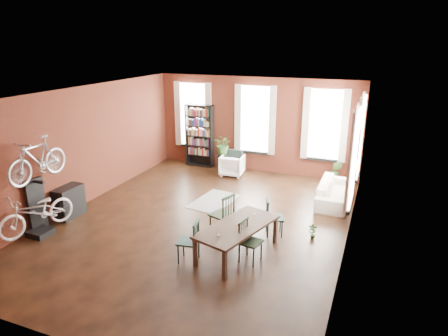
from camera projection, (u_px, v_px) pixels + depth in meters
The scene contains 19 objects.
room at pixel (218, 135), 9.79m from camera, with size 9.00×9.04×3.22m.
dining_table at pixel (237, 240), 8.43m from camera, with size 0.90×1.98×0.67m, color #46352A.
dining_chair_a at pixel (188, 241), 8.14m from camera, with size 0.41×0.41×0.89m, color #1B3D3B.
dining_chair_b at pixel (222, 214), 9.23m from camera, with size 0.47×0.47×1.02m, color #1E2E1B.
dining_chair_c at pixel (250, 242), 8.13m from camera, with size 0.41×0.41×0.89m, color black.
dining_chair_d at pixel (275, 218), 9.25m from camera, with size 0.40×0.40×0.87m, color #183335.
bookshelf at pixel (200, 136), 14.16m from camera, with size 1.00×0.32×2.20m, color black.
white_armchair at pixel (232, 164), 13.33m from camera, with size 0.74×0.69×0.76m, color white.
cream_sofa at pixel (335, 188), 11.13m from camera, with size 2.08×0.61×0.81m, color beige.
striped_rug at pixel (214, 201), 11.29m from camera, with size 0.98×1.57×0.01m, color black.
bike_trainer at pixel (40, 232), 9.32m from camera, with size 0.48×0.48×0.14m, color black.
bike_wall_rack at pixel (37, 205), 9.41m from camera, with size 0.16×0.60×1.30m, color black.
console_table at pixel (69, 202), 10.24m from camera, with size 0.40×0.80×0.80m, color black.
plant_stand at pixel (223, 163), 13.62m from camera, with size 0.32×0.32×0.64m, color black.
plant_by_sofa at pixel (335, 177), 12.77m from camera, with size 0.39×0.71×0.32m, color #386227.
plant_small at pixel (312, 236), 9.15m from camera, with size 0.20×0.37×0.13m, color #295120.
bicycle_floor at pixel (34, 195), 8.99m from camera, with size 0.63×0.94×1.80m, color silver.
bicycle_hung at pixel (35, 145), 8.86m from camera, with size 0.47×1.00×1.66m, color #A5A8AD.
plant_on_stand at pixel (223, 147), 13.47m from camera, with size 0.60×0.67×0.52m, color #2E5522.
Camera 1 is at (3.93, -8.21, 4.40)m, focal length 32.00 mm.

